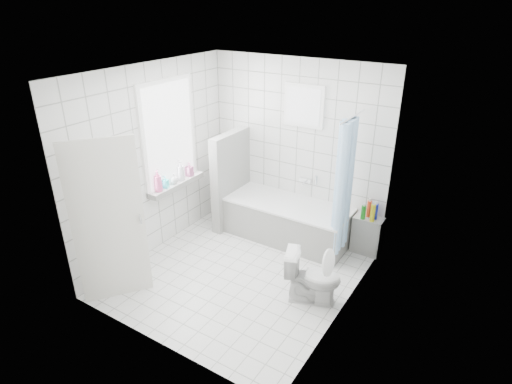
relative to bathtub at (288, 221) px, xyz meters
The scene contains 19 objects.
ground 1.17m from the bathtub, 94.49° to the right, with size 3.00×3.00×0.00m, color white.
ceiling 2.57m from the bathtub, 94.49° to the right, with size 3.00×3.00×0.00m, color white.
wall_back 1.08m from the bathtub, 103.27° to the left, with size 2.80×0.02×2.60m, color white.
wall_front 2.81m from the bathtub, 91.93° to the right, with size 2.80×0.02×2.60m, color white.
wall_left 2.12m from the bathtub, 142.92° to the right, with size 0.02×3.00×2.60m, color white.
wall_right 2.00m from the bathtub, 40.62° to the right, with size 0.02×3.00×2.60m, color white.
window_left 2.12m from the bathtub, 150.25° to the right, with size 0.01×0.90×1.40m, color white.
window_back 1.69m from the bathtub, 87.99° to the left, with size 0.50×0.01×0.50m, color white.
window_sill 1.72m from the bathtub, 149.46° to the right, with size 0.18×1.02×0.08m, color white.
door 2.63m from the bathtub, 115.79° to the right, with size 0.04×0.80×2.00m, color silver.
bathtub is the anchor object (origin of this frame).
partition_wall 1.09m from the bathtub, behind, with size 0.15×0.85×1.50m, color white.
tiled_ledge 1.16m from the bathtub, 12.65° to the left, with size 0.40×0.24×0.55m, color white.
toilet 1.47m from the bathtub, 50.07° to the right, with size 0.37×0.65×0.66m, color white.
curtain_rod 1.91m from the bathtub, ahead, with size 0.02×0.02×0.80m, color silver.
shower_curtain 1.19m from the bathtub, 10.20° to the right, with size 0.14×0.48×1.78m, color #4A95D9, non-canonical shape.
tub_faucet 0.66m from the bathtub, 73.38° to the left, with size 0.18×0.06×0.06m, color silver.
sill_bottles 1.81m from the bathtub, 147.05° to the right, with size 0.16×0.78×0.31m.
ledge_bottles 1.23m from the bathtub, 11.20° to the left, with size 0.20×0.17×0.25m.
Camera 1 is at (2.67, -3.86, 3.36)m, focal length 30.00 mm.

